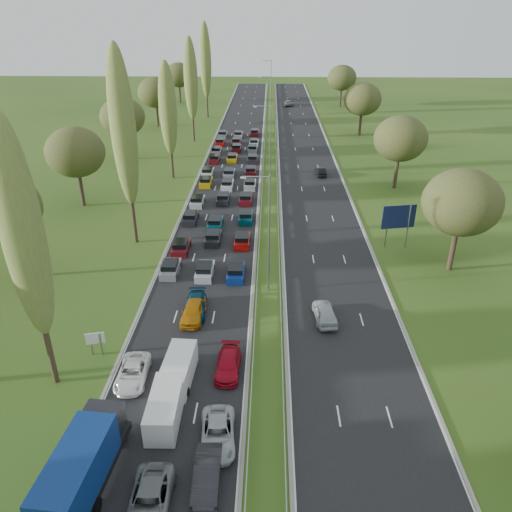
{
  "coord_description": "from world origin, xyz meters",
  "views": [
    {
      "loc": [
        4.48,
        -0.09,
        25.54
      ],
      "look_at": [
        3.12,
        47.61,
        1.5
      ],
      "focal_mm": 35.0,
      "sensor_mm": 36.0,
      "label": 1
    }
  ],
  "objects_px": {
    "white_van_rear": "(179,368)",
    "near_car_2": "(133,373)",
    "white_van_front": "(166,406)",
    "info_sign": "(95,341)",
    "direction_sign": "(399,219)",
    "blue_lorry": "(84,464)"
  },
  "relations": [
    {
      "from": "blue_lorry",
      "to": "info_sign",
      "type": "bearing_deg",
      "value": 110.22
    },
    {
      "from": "white_van_front",
      "to": "info_sign",
      "type": "bearing_deg",
      "value": 134.8
    },
    {
      "from": "near_car_2",
      "to": "blue_lorry",
      "type": "xyz_separation_m",
      "value": [
        -0.29,
        -9.5,
        1.24
      ]
    },
    {
      "from": "white_van_rear",
      "to": "white_van_front",
      "type": "bearing_deg",
      "value": -90.24
    },
    {
      "from": "info_sign",
      "to": "direction_sign",
      "type": "relative_size",
      "value": 0.4
    },
    {
      "from": "near_car_2",
      "to": "white_van_rear",
      "type": "distance_m",
      "value": 3.55
    },
    {
      "from": "white_van_front",
      "to": "blue_lorry",
      "type": "bearing_deg",
      "value": -123.02
    },
    {
      "from": "white_van_front",
      "to": "info_sign",
      "type": "xyz_separation_m",
      "value": [
        -6.98,
        6.8,
        0.31
      ]
    },
    {
      "from": "blue_lorry",
      "to": "white_van_front",
      "type": "relative_size",
      "value": 1.69
    },
    {
      "from": "blue_lorry",
      "to": "white_van_front",
      "type": "bearing_deg",
      "value": 62.89
    },
    {
      "from": "near_car_2",
      "to": "blue_lorry",
      "type": "distance_m",
      "value": 9.59
    },
    {
      "from": "info_sign",
      "to": "white_van_front",
      "type": "bearing_deg",
      "value": -44.28
    },
    {
      "from": "direction_sign",
      "to": "blue_lorry",
      "type": "bearing_deg",
      "value": -127.0
    },
    {
      "from": "blue_lorry",
      "to": "white_van_front",
      "type": "xyz_separation_m",
      "value": [
        3.57,
        5.7,
        -0.85
      ]
    },
    {
      "from": "white_van_rear",
      "to": "near_car_2",
      "type": "bearing_deg",
      "value": -173.07
    },
    {
      "from": "near_car_2",
      "to": "white_van_front",
      "type": "bearing_deg",
      "value": -51.38
    },
    {
      "from": "blue_lorry",
      "to": "white_van_rear",
      "type": "distance_m",
      "value": 10.49
    },
    {
      "from": "near_car_2",
      "to": "white_van_rear",
      "type": "height_order",
      "value": "white_van_rear"
    },
    {
      "from": "near_car_2",
      "to": "direction_sign",
      "type": "bearing_deg",
      "value": 41.77
    },
    {
      "from": "white_van_rear",
      "to": "info_sign",
      "type": "distance_m",
      "value": 7.73
    },
    {
      "from": "blue_lorry",
      "to": "white_van_rear",
      "type": "relative_size",
      "value": 1.7
    },
    {
      "from": "white_van_rear",
      "to": "info_sign",
      "type": "relative_size",
      "value": 2.44
    }
  ]
}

